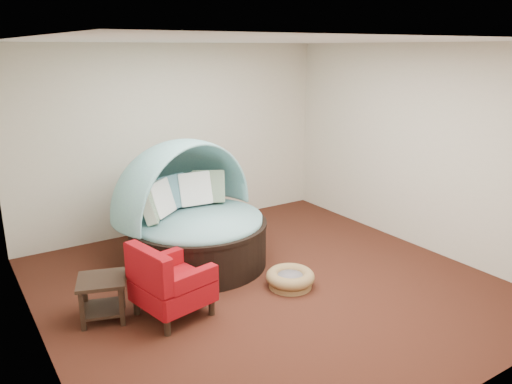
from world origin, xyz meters
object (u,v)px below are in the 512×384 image
canopy_daybed (192,207)px  red_armchair (169,283)px  pet_basket (290,278)px  side_table (102,293)px

canopy_daybed → red_armchair: size_ratio=2.71×
canopy_daybed → pet_basket: bearing=-80.2°
canopy_daybed → pet_basket: canopy_daybed is taller
canopy_daybed → pet_basket: (0.64, -1.28, -0.65)m
red_armchair → side_table: bearing=139.2°
pet_basket → red_armchair: size_ratio=0.84×
canopy_daybed → red_armchair: bearing=-142.8°
side_table → red_armchair: bearing=-29.4°
canopy_daybed → pet_basket: size_ratio=3.22×
canopy_daybed → red_armchair: canopy_daybed is taller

